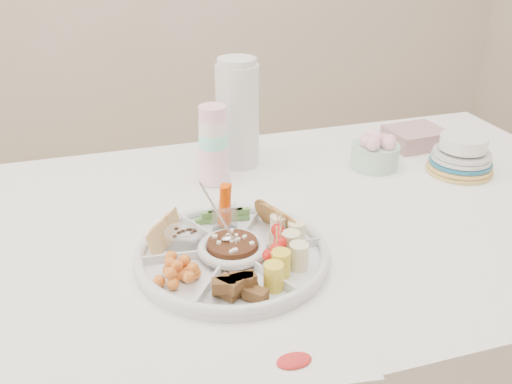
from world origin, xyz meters
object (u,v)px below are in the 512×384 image
object	(u,v)px
dining_table	(314,337)
plate_stack	(462,153)
party_tray	(233,252)
thermos	(238,112)

from	to	relation	value
dining_table	plate_stack	size ratio (longest dim) A/B	8.79
party_tray	thermos	size ratio (longest dim) A/B	1.28
dining_table	plate_stack	bearing A→B (deg)	11.87
dining_table	thermos	world-z (taller)	thermos
party_tray	plate_stack	world-z (taller)	plate_stack
party_tray	plate_stack	bearing A→B (deg)	18.77
dining_table	party_tray	distance (m)	0.50
party_tray	plate_stack	size ratio (longest dim) A/B	2.20
party_tray	thermos	xyz separation A→B (m)	(0.14, 0.46, 0.13)
party_tray	plate_stack	distance (m)	0.73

